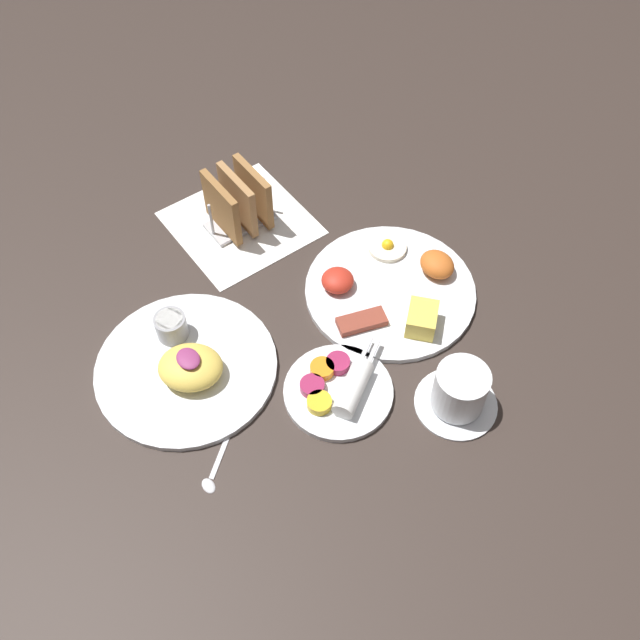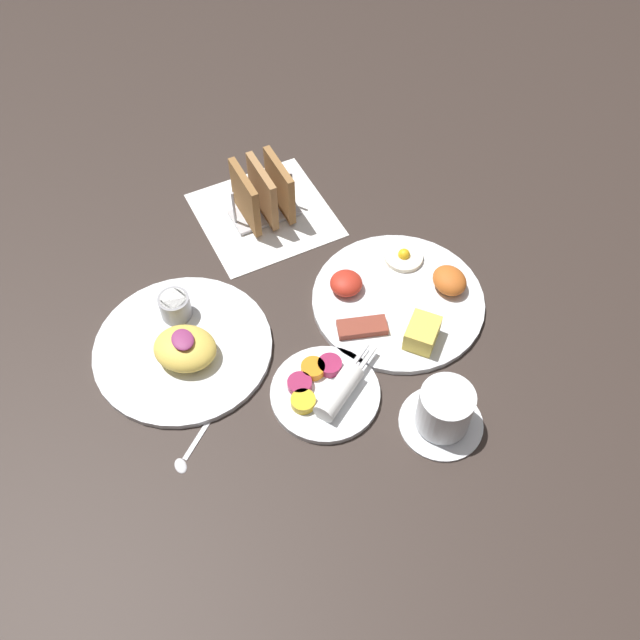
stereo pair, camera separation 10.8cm
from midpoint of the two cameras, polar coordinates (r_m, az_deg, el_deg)
The scene contains 8 objects.
ground_plane at distance 1.11m, azimuth -5.94°, elevation -0.76°, with size 3.00×3.00×0.00m, color #332823.
napkin_flat at distance 1.26m, azimuth -8.82°, elevation 7.54°, with size 0.22×0.22×0.00m.
plate_breakfast at distance 1.14m, azimuth 3.14°, elevation 2.34°, with size 0.27×0.27×0.05m.
plate_condiments at distance 1.03m, azimuth -1.40°, elevation -5.69°, with size 0.16×0.18×0.04m.
plate_foreground at distance 1.08m, azimuth -13.47°, elevation -3.64°, with size 0.27×0.27×0.06m.
toast_rack at distance 1.23m, azimuth -9.12°, elevation 9.15°, with size 0.10×0.12×0.10m.
coffee_cup at distance 1.01m, azimuth 8.11°, elevation -5.93°, with size 0.12×0.12×0.08m.
teaspoon at distance 1.01m, azimuth -11.37°, elevation -11.40°, with size 0.09×0.10×0.01m.
Camera 1 is at (0.56, -0.33, 0.90)m, focal length 40.00 mm.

